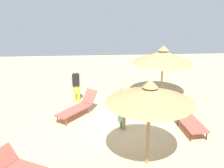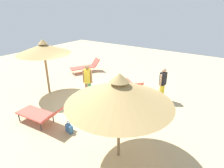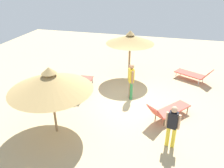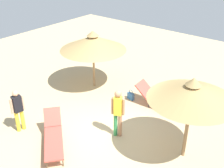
% 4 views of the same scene
% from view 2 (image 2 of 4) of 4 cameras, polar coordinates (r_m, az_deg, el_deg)
% --- Properties ---
extents(ground, '(24.00, 24.00, 0.10)m').
position_cam_2_polar(ground, '(8.85, -4.88, -5.57)').
color(ground, tan).
extents(parasol_umbrella_near_left, '(2.50, 2.50, 2.67)m').
position_cam_2_polar(parasol_umbrella_near_left, '(9.54, -19.80, 9.91)').
color(parasol_umbrella_near_left, olive).
rests_on(parasol_umbrella_near_left, ground).
extents(parasol_umbrella_far_right, '(2.85, 2.85, 2.57)m').
position_cam_2_polar(parasol_umbrella_far_right, '(4.88, 2.20, -2.49)').
color(parasol_umbrella_far_right, olive).
rests_on(parasol_umbrella_far_right, ground).
extents(lounge_chair_edge, '(2.02, 0.86, 0.86)m').
position_cam_2_polar(lounge_chair_edge, '(7.52, -20.55, -8.42)').
color(lounge_chair_edge, '#CC4C3F').
rests_on(lounge_chair_edge, ground).
extents(lounge_chair_center, '(1.47, 1.99, 0.83)m').
position_cam_2_polar(lounge_chair_center, '(12.66, -7.79, 5.34)').
color(lounge_chair_center, '#CC4C3F').
rests_on(lounge_chair_center, ground).
extents(lounge_chair_back, '(1.95, 1.74, 0.91)m').
position_cam_2_polar(lounge_chair_back, '(9.50, 5.48, -0.35)').
color(lounge_chair_back, '#CC4C3F').
rests_on(lounge_chair_back, ground).
extents(person_standing_far_left, '(0.27, 0.47, 1.57)m').
position_cam_2_polar(person_standing_far_left, '(8.87, 14.95, 0.50)').
color(person_standing_far_left, yellow).
rests_on(person_standing_far_left, ground).
extents(person_standing_front, '(0.40, 0.31, 1.74)m').
position_cam_2_polar(person_standing_front, '(8.64, -7.31, 1.23)').
color(person_standing_front, '#A57554').
rests_on(person_standing_front, ground).
extents(handbag, '(0.32, 0.19, 0.44)m').
position_cam_2_polar(handbag, '(6.95, -12.72, -12.76)').
color(handbag, '#336699').
rests_on(handbag, ground).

